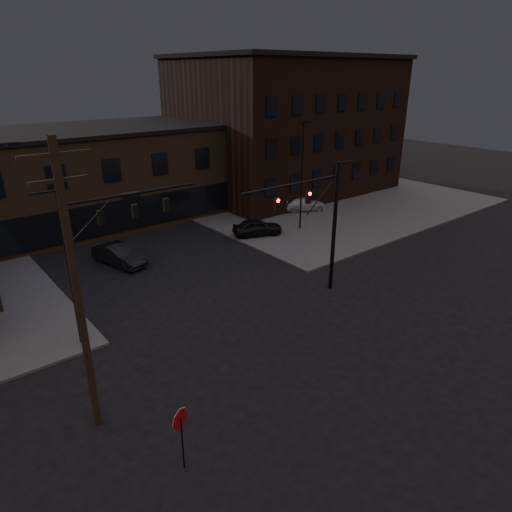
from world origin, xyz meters
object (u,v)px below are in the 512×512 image
(parked_car_lot_b, at_px, (304,204))
(car_crossing, at_px, (119,255))
(traffic_signal_near, at_px, (322,217))
(parked_car_lot_a, at_px, (257,227))
(stop_sign, at_px, (181,425))
(traffic_signal_far, at_px, (95,245))

(parked_car_lot_b, distance_m, car_crossing, 19.52)
(car_crossing, bearing_deg, traffic_signal_near, -71.95)
(parked_car_lot_a, xyz_separation_m, parked_car_lot_b, (8.14, 2.86, -0.07))
(stop_sign, distance_m, parked_car_lot_b, 32.01)
(traffic_signal_far, bearing_deg, parked_car_lot_a, 23.79)
(traffic_signal_near, relative_size, car_crossing, 1.81)
(traffic_signal_near, xyz_separation_m, traffic_signal_far, (-12.07, 3.50, 0.08))
(stop_sign, relative_size, parked_car_lot_a, 0.61)
(traffic_signal_near, distance_m, car_crossing, 14.86)
(traffic_signal_near, bearing_deg, car_crossing, 122.66)
(parked_car_lot_b, relative_size, car_crossing, 0.96)
(parked_car_lot_a, xyz_separation_m, car_crossing, (-11.33, 1.57, -0.11))
(parked_car_lot_b, xyz_separation_m, car_crossing, (-19.48, -1.29, -0.04))
(traffic_signal_near, xyz_separation_m, stop_sign, (-13.36, -6.49, -3.09))
(car_crossing, bearing_deg, stop_sign, -121.66)
(traffic_signal_near, height_order, parked_car_lot_a, traffic_signal_near)
(stop_sign, bearing_deg, traffic_signal_near, 25.90)
(traffic_signal_far, distance_m, stop_sign, 10.55)
(traffic_signal_far, relative_size, parked_car_lot_a, 1.97)
(traffic_signal_far, xyz_separation_m, parked_car_lot_a, (15.72, 6.93, -4.17))
(stop_sign, distance_m, parked_car_lot_a, 24.00)
(stop_sign, height_order, car_crossing, stop_sign)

